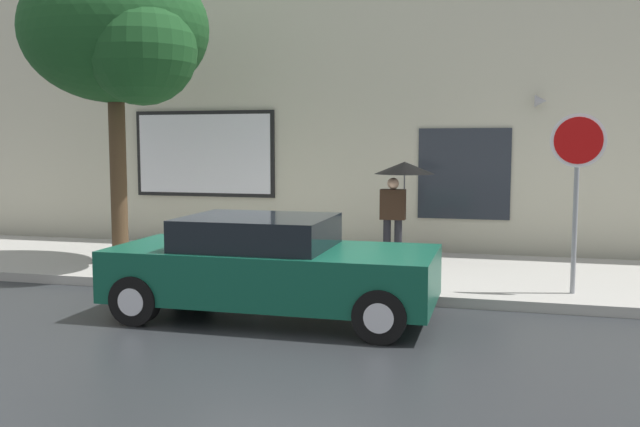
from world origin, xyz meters
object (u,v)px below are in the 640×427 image
street_tree (120,35)px  stop_sign (577,167)px  pedestrian_with_umbrella (401,180)px  parked_car (271,267)px  fire_hydrant (254,253)px

street_tree → stop_sign: street_tree is taller
pedestrian_with_umbrella → stop_sign: (2.77, -2.01, 0.33)m
street_tree → stop_sign: size_ratio=2.09×
street_tree → parked_car: bearing=-33.4°
parked_car → fire_hydrant: bearing=116.2°
fire_hydrant → pedestrian_with_umbrella: 3.08m
pedestrian_with_umbrella → parked_car: bearing=-107.3°
pedestrian_with_umbrella → street_tree: bearing=-162.5°
street_tree → stop_sign: 7.81m
parked_car → pedestrian_with_umbrella: pedestrian_with_umbrella is taller
parked_car → fire_hydrant: parked_car is taller
fire_hydrant → pedestrian_with_umbrella: bearing=42.9°
parked_car → pedestrian_with_umbrella: bearing=72.7°
pedestrian_with_umbrella → stop_sign: stop_sign is taller
parked_car → stop_sign: stop_sign is taller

